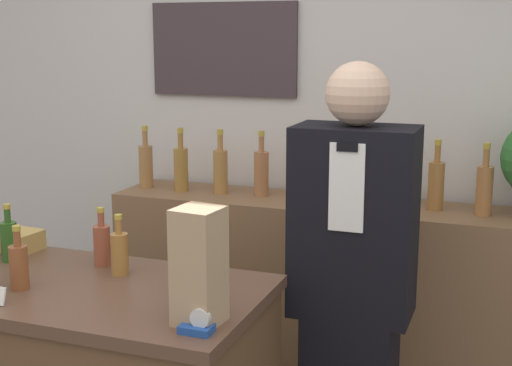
{
  "coord_description": "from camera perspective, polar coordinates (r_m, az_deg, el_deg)",
  "views": [
    {
      "loc": [
        0.94,
        -1.31,
        1.75
      ],
      "look_at": [
        0.04,
        1.15,
        1.21
      ],
      "focal_mm": 50.0,
      "sensor_mm": 36.0,
      "label": 1
    }
  ],
  "objects": [
    {
      "name": "shelf_bottle_5",
      "position": [
        3.21,
        7.13,
        0.44
      ],
      "size": [
        0.07,
        0.07,
        0.31
      ],
      "color": "#996432",
      "rests_on": "back_shelf"
    },
    {
      "name": "shopkeeper",
      "position": [
        2.6,
        7.67,
        -9.09
      ],
      "size": [
        0.42,
        0.26,
        1.67
      ],
      "color": "black",
      "rests_on": "ground_plane"
    },
    {
      "name": "back_shelf",
      "position": [
        3.37,
        6.6,
        -10.02
      ],
      "size": [
        2.13,
        0.4,
        1.01
      ],
      "color": "brown",
      "rests_on": "ground_plane"
    },
    {
      "name": "shelf_bottle_8",
      "position": [
        3.1,
        17.79,
        -0.43
      ],
      "size": [
        0.07,
        0.07,
        0.31
      ],
      "color": "#A36A39",
      "rests_on": "back_shelf"
    },
    {
      "name": "shelf_bottle_6",
      "position": [
        3.15,
        10.57,
        0.13
      ],
      "size": [
        0.07,
        0.07,
        0.31
      ],
      "color": "#A37131",
      "rests_on": "back_shelf"
    },
    {
      "name": "shelf_bottle_3",
      "position": [
        3.32,
        0.43,
        0.92
      ],
      "size": [
        0.07,
        0.07,
        0.31
      ],
      "color": "#9E663E",
      "rests_on": "back_shelf"
    },
    {
      "name": "counter_bottle_3",
      "position": [
        2.39,
        -18.44,
        -6.28
      ],
      "size": [
        0.06,
        0.06,
        0.21
      ],
      "color": "brown",
      "rests_on": "display_counter"
    },
    {
      "name": "shelf_bottle_1",
      "position": [
        3.44,
        -6.02,
        1.23
      ],
      "size": [
        0.07,
        0.07,
        0.31
      ],
      "color": "olive",
      "rests_on": "back_shelf"
    },
    {
      "name": "shelf_bottle_7",
      "position": [
        3.14,
        14.2,
        -0.05
      ],
      "size": [
        0.07,
        0.07,
        0.31
      ],
      "color": "#9E6933",
      "rests_on": "back_shelf"
    },
    {
      "name": "gift_box",
      "position": [
        2.82,
        -18.22,
        -4.44
      ],
      "size": [
        0.13,
        0.14,
        0.07
      ],
      "color": "tan",
      "rests_on": "display_counter"
    },
    {
      "name": "shelf_bottle_0",
      "position": [
        3.54,
        -8.81,
        1.47
      ],
      "size": [
        0.07,
        0.07,
        0.31
      ],
      "color": "#9C6E3D",
      "rests_on": "back_shelf"
    },
    {
      "name": "paper_bag",
      "position": [
        1.99,
        -4.58,
        -6.66
      ],
      "size": [
        0.14,
        0.14,
        0.33
      ],
      "color": "tan",
      "rests_on": "display_counter"
    },
    {
      "name": "back_wall",
      "position": [
        3.46,
        4.29,
        5.13
      ],
      "size": [
        5.2,
        0.09,
        2.7
      ],
      "color": "silver",
      "rests_on": "ground_plane"
    },
    {
      "name": "shelf_bottle_2",
      "position": [
        3.37,
        -2.86,
        1.07
      ],
      "size": [
        0.07,
        0.07,
        0.31
      ],
      "color": "#A1713A",
      "rests_on": "back_shelf"
    },
    {
      "name": "shelf_bottle_4",
      "position": [
        3.25,
        3.66,
        0.64
      ],
      "size": [
        0.07,
        0.07,
        0.31
      ],
      "color": "#A06431",
      "rests_on": "back_shelf"
    },
    {
      "name": "counter_bottle_1",
      "position": [
        2.7,
        -19.15,
        -4.32
      ],
      "size": [
        0.06,
        0.06,
        0.21
      ],
      "color": "#29551D",
      "rests_on": "display_counter"
    },
    {
      "name": "tape_dispenser",
      "position": [
        1.98,
        -4.67,
        -11.26
      ],
      "size": [
        0.09,
        0.06,
        0.07
      ],
      "color": "#1E4799",
      "rests_on": "display_counter"
    },
    {
      "name": "counter_bottle_5",
      "position": [
        2.45,
        -10.86,
        -5.46
      ],
      "size": [
        0.06,
        0.06,
        0.21
      ],
      "color": "#9E6B31",
      "rests_on": "display_counter"
    },
    {
      "name": "counter_bottle_4",
      "position": [
        2.56,
        -12.22,
        -4.78
      ],
      "size": [
        0.06,
        0.06,
        0.21
      ],
      "color": "brown",
      "rests_on": "display_counter"
    }
  ]
}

